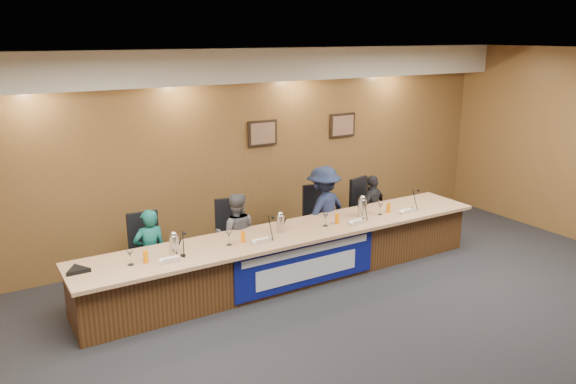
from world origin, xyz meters
The scene contains 39 objects.
floor centered at (0.00, 0.00, 0.00)m, with size 10.00×10.00×0.00m, color black.
ceiling centered at (0.00, 0.00, 3.20)m, with size 10.00×8.00×0.04m, color silver.
wall_back centered at (0.00, 4.00, 1.60)m, with size 10.00×0.04×3.20m, color brown.
soffit centered at (0.00, 3.75, 2.95)m, with size 10.00×0.50×0.50m, color beige.
dais_body centered at (0.00, 2.40, 0.35)m, with size 6.00×0.80×0.70m, color #4A2B13.
dais_top centered at (0.00, 2.35, 0.72)m, with size 6.10×0.95×0.05m, color tan.
banner centered at (0.00, 1.99, 0.38)m, with size 2.20×0.02×0.65m, color navy.
banner_text_upper centered at (0.00, 1.97, 0.58)m, with size 2.00×0.01×0.10m, color silver.
banner_text_lower centered at (0.00, 1.97, 0.30)m, with size 1.60×0.01×0.28m, color silver.
wall_photo_left centered at (0.40, 3.97, 1.85)m, with size 0.52×0.04×0.42m, color black.
wall_photo_right centered at (2.00, 3.97, 1.85)m, with size 0.52×0.04×0.42m, color black.
panelist_a centered at (-1.86, 2.95, 0.60)m, with size 0.44×0.29×1.20m, color #10534D.
panelist_b centered at (-0.60, 2.95, 0.62)m, with size 0.60×0.47×1.23m, color #525257.
panelist_c centered at (0.92, 2.95, 0.72)m, with size 0.93×0.53×1.44m, color #161E3A.
panelist_d centered at (1.90, 2.95, 0.59)m, with size 0.69×0.29×1.17m, color black.
office_chair_a centered at (-1.86, 3.05, 0.48)m, with size 0.48×0.48×0.08m, color black.
office_chair_b centered at (-0.60, 3.05, 0.48)m, with size 0.48×0.48×0.08m, color black.
office_chair_c centered at (0.92, 3.05, 0.48)m, with size 0.48×0.48×0.08m, color black.
office_chair_d centered at (1.90, 3.05, 0.48)m, with size 0.48×0.48×0.08m, color black.
nameplate_a centered at (-1.86, 2.12, 0.80)m, with size 0.24×0.06×0.09m, color white.
microphone_a centered at (-1.66, 2.25, 0.76)m, with size 0.07×0.07×0.02m, color black.
juice_glass_a centered at (-2.12, 2.29, 0.82)m, with size 0.06×0.06×0.15m, color #FF7E00.
water_glass_a centered at (-2.29, 2.31, 0.84)m, with size 0.08×0.08×0.18m, color silver.
nameplate_b centered at (-0.61, 2.12, 0.80)m, with size 0.24×0.06×0.09m, color white.
microphone_b centered at (-0.45, 2.23, 0.76)m, with size 0.07×0.07×0.02m, color black.
juice_glass_b centered at (-0.81, 2.30, 0.82)m, with size 0.06×0.06×0.15m, color #FF7E00.
water_glass_b centered at (-1.01, 2.30, 0.84)m, with size 0.08×0.08×0.18m, color silver.
nameplate_c centered at (0.94, 2.08, 0.80)m, with size 0.24×0.06×0.09m, color white.
microphone_c centered at (1.14, 2.22, 0.76)m, with size 0.07×0.07×0.02m, color black.
juice_glass_c centered at (0.70, 2.28, 0.82)m, with size 0.06×0.06×0.15m, color #FF7E00.
water_glass_c centered at (0.50, 2.28, 0.84)m, with size 0.08×0.08×0.18m, color silver.
nameplate_d centered at (1.92, 2.10, 0.80)m, with size 0.24×0.06×0.09m, color white.
microphone_d centered at (2.11, 2.23, 0.76)m, with size 0.07×0.07×0.02m, color black.
juice_glass_d centered at (1.68, 2.29, 0.82)m, with size 0.06×0.06×0.15m, color #FF7E00.
water_glass_d centered at (1.50, 2.28, 0.84)m, with size 0.08×0.08×0.18m, color silver.
carafe_left centered at (-1.73, 2.37, 0.87)m, with size 0.11×0.11×0.24m, color silver.
carafe_mid centered at (-0.18, 2.40, 0.87)m, with size 0.11×0.11×0.24m, color silver.
carafe_right centered at (1.23, 2.38, 0.88)m, with size 0.13×0.13×0.25m, color silver.
speakerphone centered at (-2.88, 2.42, 0.78)m, with size 0.32×0.32×0.05m, color black.
Camera 1 is at (-3.87, -3.95, 3.40)m, focal length 35.00 mm.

